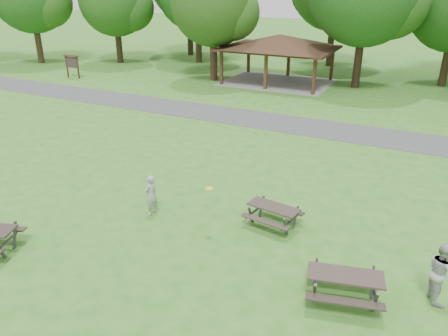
% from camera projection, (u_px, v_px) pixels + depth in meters
% --- Properties ---
extents(ground, '(160.00, 160.00, 0.00)m').
position_uv_depth(ground, '(141.00, 244.00, 14.03)').
color(ground, '#367220').
rests_on(ground, ground).
extents(asphalt_path, '(120.00, 3.20, 0.02)m').
position_uv_depth(asphalt_path, '(284.00, 123.00, 25.52)').
color(asphalt_path, '#434345').
rests_on(asphalt_path, ground).
extents(pavilion, '(8.60, 7.01, 3.76)m').
position_uv_depth(pavilion, '(279.00, 43.00, 34.11)').
color(pavilion, '#332012').
rests_on(pavilion, ground).
extents(notice_board, '(1.60, 0.30, 1.88)m').
position_uv_depth(notice_board, '(72.00, 62.00, 36.33)').
color(notice_board, '#3A2115').
rests_on(notice_board, ground).
extents(tree_row_b, '(7.14, 6.80, 9.28)m').
position_uv_depth(tree_row_b, '(116.00, 2.00, 41.12)').
color(tree_row_b, black).
rests_on(tree_row_b, ground).
extents(tree_row_d, '(6.93, 6.60, 9.27)m').
position_uv_depth(tree_row_d, '(214.00, 6.00, 33.79)').
color(tree_row_d, '#321E16').
rests_on(tree_row_d, ground).
extents(picnic_table_middle, '(1.93, 1.64, 0.76)m').
position_uv_depth(picnic_table_middle, '(273.00, 211.00, 14.90)').
color(picnic_table_middle, '#2F2622').
rests_on(picnic_table_middle, ground).
extents(picnic_table_far, '(2.26, 1.97, 0.85)m').
position_uv_depth(picnic_table_far, '(345.00, 281.00, 11.39)').
color(picnic_table_far, '#322924').
rests_on(picnic_table_far, ground).
extents(frisbee_in_flight, '(0.30, 0.30, 0.02)m').
position_uv_depth(frisbee_in_flight, '(209.00, 189.00, 14.13)').
color(frisbee_in_flight, yellow).
rests_on(frisbee_in_flight, ground).
extents(frisbee_thrower, '(0.44, 0.60, 1.52)m').
position_uv_depth(frisbee_thrower, '(151.00, 195.00, 15.54)').
color(frisbee_thrower, '#9E9EA1').
rests_on(frisbee_thrower, ground).
extents(frisbee_catcher, '(0.94, 1.03, 1.72)m').
position_uv_depth(frisbee_catcher, '(442.00, 272.00, 11.34)').
color(frisbee_catcher, '#A3A3A6').
rests_on(frisbee_catcher, ground).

